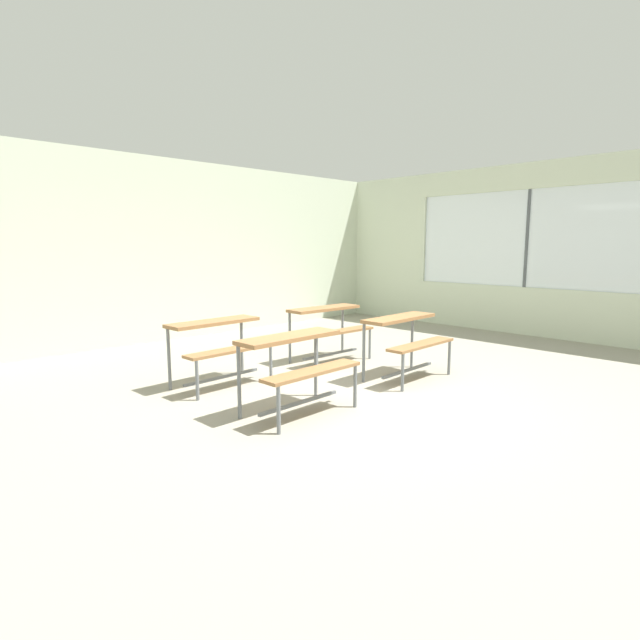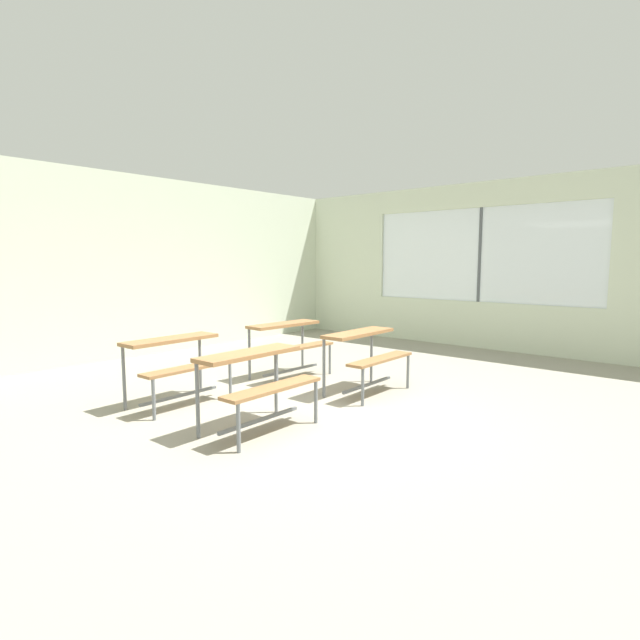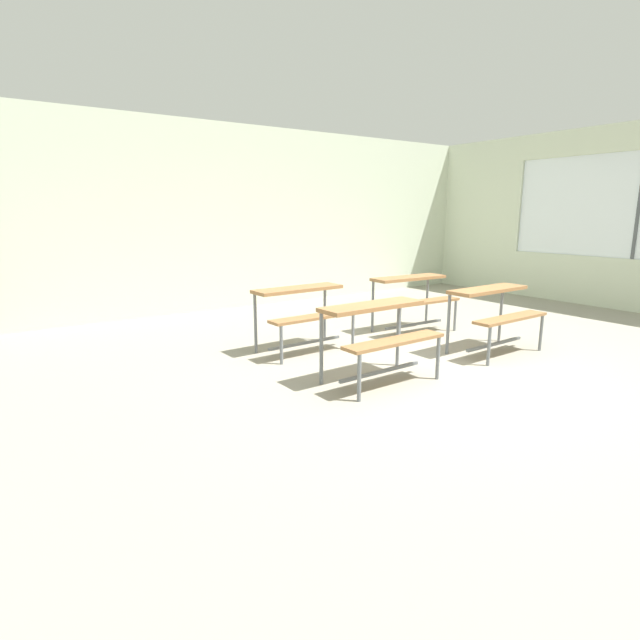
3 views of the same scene
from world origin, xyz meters
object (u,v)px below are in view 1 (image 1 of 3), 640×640
Objects in this scene: desk_bench_r1c0 at (219,337)px; desk_bench_r1c1 at (329,321)px; desk_bench_r0c1 at (407,332)px; desk_bench_r0c0 at (297,355)px.

desk_bench_r1c0 is 1.76m from desk_bench_r1c1.
desk_bench_r0c1 is 0.99× the size of desk_bench_r1c1.
desk_bench_r0c1 is 1.00× the size of desk_bench_r1c0.
desk_bench_r0c1 is 1.28m from desk_bench_r1c1.
desk_bench_r0c1 is at bearing -86.79° from desk_bench_r1c1.
desk_bench_r1c1 is at bearing 89.30° from desk_bench_r0c1.
desk_bench_r0c0 and desk_bench_r1c0 have the same top height.
desk_bench_r0c0 is at bearing -141.14° from desk_bench_r1c1.
desk_bench_r0c0 is 1.00× the size of desk_bench_r0c1.
desk_bench_r0c1 is at bearing -0.69° from desk_bench_r0c0.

